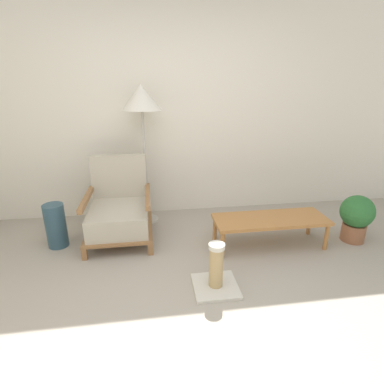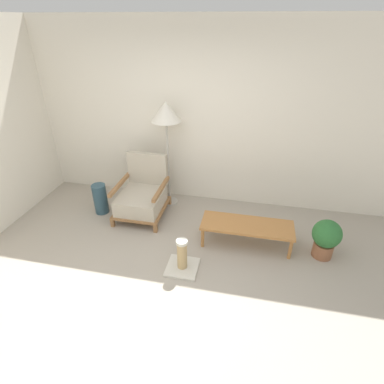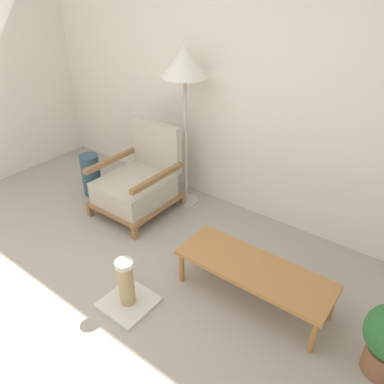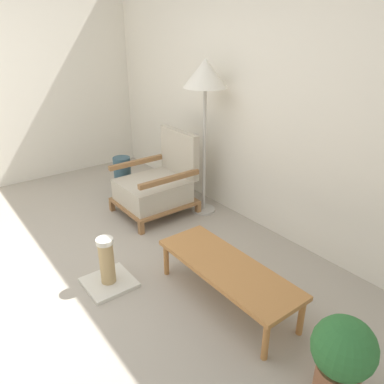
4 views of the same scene
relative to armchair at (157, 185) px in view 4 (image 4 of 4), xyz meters
The scene contains 9 objects.
ground_plane 1.65m from the armchair, 66.45° to the right, with size 14.00×14.00×0.00m, color #A89E8E.
wall_back 1.41m from the armchair, 47.64° to the left, with size 8.00×0.06×2.70m.
wall_left 2.33m from the armchair, 151.82° to the right, with size 0.06×8.00×2.70m.
armchair is the anchor object (origin of this frame).
floor_lamp 1.22m from the armchair, 53.47° to the left, with size 0.44×0.44×1.63m.
coffee_table 1.63m from the armchair, 14.23° to the right, with size 1.19×0.43×0.32m.
vase 0.66m from the armchair, behind, with size 0.21×0.21×0.47m, color #2D4C5B.
potted_plant 2.58m from the armchair, ahead, with size 0.35×0.35×0.52m.
scratching_post 1.35m from the armchair, 49.89° to the right, with size 0.38×0.38×0.43m.
Camera 4 is at (2.58, -0.49, 1.93)m, focal length 35.00 mm.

